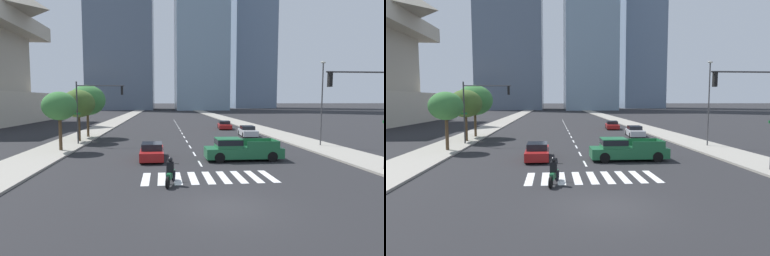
{
  "view_description": "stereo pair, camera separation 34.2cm",
  "coord_description": "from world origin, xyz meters",
  "views": [
    {
      "loc": [
        -2.64,
        -12.58,
        4.5
      ],
      "look_at": [
        0.0,
        15.01,
        2.0
      ],
      "focal_mm": 29.13,
      "sensor_mm": 36.0,
      "label": 1
    },
    {
      "loc": [
        -2.3,
        -12.61,
        4.5
      ],
      "look_at": [
        0.0,
        15.01,
        2.0
      ],
      "focal_mm": 29.13,
      "sensor_mm": 36.0,
      "label": 2
    }
  ],
  "objects": [
    {
      "name": "ground_plane",
      "position": [
        0.0,
        0.0,
        0.0
      ],
      "size": [
        800.0,
        800.0,
        0.0
      ],
      "primitive_type": "plane",
      "color": "#232326"
    },
    {
      "name": "sidewalk_east",
      "position": [
        12.25,
        30.0,
        0.07
      ],
      "size": [
        4.0,
        260.0,
        0.15
      ],
      "primitive_type": "cube",
      "color": "gray",
      "rests_on": "ground"
    },
    {
      "name": "sidewalk_west",
      "position": [
        -12.25,
        30.0,
        0.07
      ],
      "size": [
        4.0,
        260.0,
        0.15
      ],
      "primitive_type": "cube",
      "color": "gray",
      "rests_on": "ground"
    },
    {
      "name": "crosswalk_near",
      "position": [
        -0.0,
        5.01,
        0.0
      ],
      "size": [
        7.65,
        2.97,
        0.01
      ],
      "color": "silver",
      "rests_on": "ground"
    },
    {
      "name": "lane_divider_center",
      "position": [
        0.0,
        33.01,
        0.0
      ],
      "size": [
        0.14,
        50.0,
        0.01
      ],
      "color": "silver",
      "rests_on": "ground"
    },
    {
      "name": "motorcycle_lead",
      "position": [
        -2.23,
        3.77,
        0.58
      ],
      "size": [
        0.82,
        2.13,
        1.49
      ],
      "rotation": [
        0.0,
        0.0,
        1.34
      ],
      "color": "black",
      "rests_on": "ground"
    },
    {
      "name": "pickup_truck",
      "position": [
        3.09,
        10.02,
        0.81
      ],
      "size": [
        5.72,
        2.02,
        1.67
      ],
      "rotation": [
        0.0,
        0.0,
        3.14
      ],
      "color": "#1E6038",
      "rests_on": "ground"
    },
    {
      "name": "sedan_red_0",
      "position": [
        7.0,
        35.02,
        0.58
      ],
      "size": [
        2.31,
        4.76,
        1.24
      ],
      "rotation": [
        0.0,
        0.0,
        -1.67
      ],
      "color": "maroon",
      "rests_on": "ground"
    },
    {
      "name": "sedan_silver_1",
      "position": [
        7.88,
        24.95,
        0.6
      ],
      "size": [
        2.12,
        4.46,
        1.29
      ],
      "rotation": [
        0.0,
        0.0,
        -1.65
      ],
      "color": "#B7BABF",
      "rests_on": "ground"
    },
    {
      "name": "sedan_red_2",
      "position": [
        -3.44,
        10.98,
        0.59
      ],
      "size": [
        1.81,
        4.48,
        1.27
      ],
      "rotation": [
        0.0,
        0.0,
        1.59
      ],
      "color": "maroon",
      "rests_on": "ground"
    },
    {
      "name": "traffic_signal_near",
      "position": [
        9.9,
        5.54,
        4.52
      ],
      "size": [
        4.42,
        0.28,
        6.44
      ],
      "rotation": [
        0.0,
        0.0,
        3.14
      ],
      "color": "#333335",
      "rests_on": "sidewalk_east"
    },
    {
      "name": "traffic_signal_far",
      "position": [
        -9.35,
        19.28,
        4.38
      ],
      "size": [
        4.96,
        0.28,
        6.16
      ],
      "color": "#333335",
      "rests_on": "sidewalk_west"
    },
    {
      "name": "street_lamp_east",
      "position": [
        12.55,
        15.9,
        4.75
      ],
      "size": [
        0.5,
        0.24,
        7.99
      ],
      "color": "#3F3F42",
      "rests_on": "sidewalk_east"
    },
    {
      "name": "street_tree_nearest",
      "position": [
        -11.45,
        15.19,
        3.96
      ],
      "size": [
        2.89,
        2.89,
        5.07
      ],
      "color": "#4C3823",
      "rests_on": "sidewalk_west"
    },
    {
      "name": "street_tree_second",
      "position": [
        -11.45,
        21.33,
        4.11
      ],
      "size": [
        3.45,
        3.45,
        5.44
      ],
      "color": "#4C3823",
      "rests_on": "sidewalk_west"
    },
    {
      "name": "street_tree_third",
      "position": [
        -11.45,
        25.31,
        4.47
      ],
      "size": [
        4.2,
        4.2,
        6.11
      ],
      "color": "#4C3823",
      "rests_on": "sidewalk_west"
    },
    {
      "name": "office_tower_left_skyline",
      "position": [
        -21.31,
        138.74,
        44.43
      ],
      "size": [
        29.35,
        26.61,
        89.92
      ],
      "color": "slate",
      "rests_on": "ground"
    },
    {
      "name": "office_tower_right_skyline",
      "position": [
        47.29,
        161.9,
        42.01
      ],
      "size": [
        22.31,
        24.99,
        91.45
      ],
      "color": "slate",
      "rests_on": "ground"
    }
  ]
}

